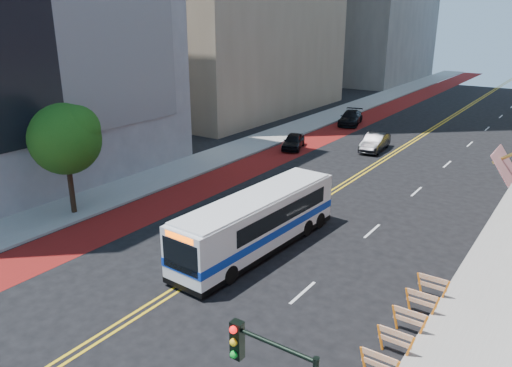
{
  "coord_description": "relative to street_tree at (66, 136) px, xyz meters",
  "views": [
    {
      "loc": [
        14.04,
        -11.1,
        11.76
      ],
      "look_at": [
        0.91,
        8.0,
        3.8
      ],
      "focal_mm": 35.0,
      "sensor_mm": 36.0,
      "label": 1
    }
  ],
  "objects": [
    {
      "name": "ground",
      "position": [
        11.24,
        -6.04,
        -4.91
      ],
      "size": [
        160.0,
        160.0,
        0.0
      ],
      "primitive_type": "plane",
      "color": "black",
      "rests_on": "ground"
    },
    {
      "name": "sidewalk_left",
      "position": [
        -0.76,
        23.96,
        -4.84
      ],
      "size": [
        4.0,
        140.0,
        0.15
      ],
      "primitive_type": "cube",
      "color": "gray",
      "rests_on": "ground"
    },
    {
      "name": "bus_lane_paint",
      "position": [
        3.14,
        23.96,
        -4.91
      ],
      "size": [
        3.6,
        140.0,
        0.01
      ],
      "primitive_type": "cube",
      "color": "maroon",
      "rests_on": "ground"
    },
    {
      "name": "center_line_inner",
      "position": [
        11.06,
        23.96,
        -4.91
      ],
      "size": [
        0.14,
        140.0,
        0.01
      ],
      "primitive_type": "cube",
      "color": "gold",
      "rests_on": "ground"
    },
    {
      "name": "center_line_outer",
      "position": [
        11.42,
        23.96,
        -4.91
      ],
      "size": [
        0.14,
        140.0,
        0.01
      ],
      "primitive_type": "cube",
      "color": "gold",
      "rests_on": "ground"
    },
    {
      "name": "lane_dashes",
      "position": [
        16.04,
        31.96,
        -4.9
      ],
      "size": [
        0.14,
        98.2,
        0.01
      ],
      "color": "silver",
      "rests_on": "ground"
    },
    {
      "name": "construction_barriers",
      "position": [
        20.84,
        -2.62,
        -4.24
      ],
      "size": [
        1.42,
        10.91,
        1.0
      ],
      "color": "orange",
      "rests_on": "ground"
    },
    {
      "name": "street_tree",
      "position": [
        0.0,
        0.0,
        0.0
      ],
      "size": [
        4.2,
        4.2,
        6.7
      ],
      "color": "black",
      "rests_on": "sidewalk_left"
    },
    {
      "name": "transit_bus",
      "position": [
        12.0,
        2.44,
        -3.33
      ],
      "size": [
        2.98,
        11.13,
        3.03
      ],
      "rotation": [
        0.0,
        0.0,
        -0.05
      ],
      "color": "silver",
      "rests_on": "ground"
    },
    {
      "name": "car_a",
      "position": [
        3.11,
        21.11,
        -4.22
      ],
      "size": [
        2.87,
        4.36,
        1.38
      ],
      "primitive_type": "imported",
      "rotation": [
        0.0,
        0.0,
        0.34
      ],
      "color": "black",
      "rests_on": "ground"
    },
    {
      "name": "car_b",
      "position": [
        9.47,
        24.69,
        -4.14
      ],
      "size": [
        2.03,
        4.79,
        1.54
      ],
      "primitive_type": "imported",
      "rotation": [
        0.0,
        0.0,
        0.09
      ],
      "color": "black",
      "rests_on": "ground"
    },
    {
      "name": "car_c",
      "position": [
        3.08,
        33.61,
        -4.16
      ],
      "size": [
        3.31,
        5.53,
        1.5
      ],
      "primitive_type": "imported",
      "rotation": [
        0.0,
        0.0,
        0.25
      ],
      "color": "black",
      "rests_on": "ground"
    }
  ]
}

